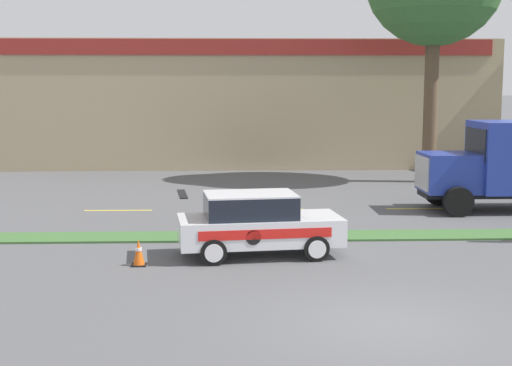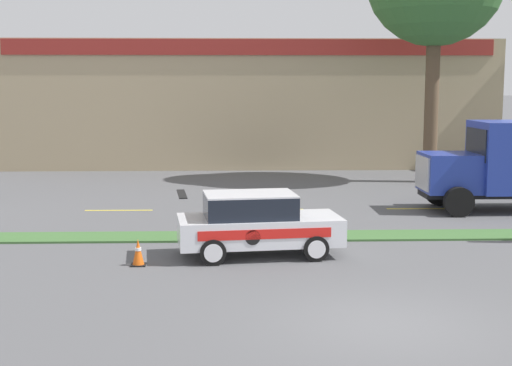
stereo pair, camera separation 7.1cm
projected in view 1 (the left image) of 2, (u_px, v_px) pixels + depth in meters
name	position (u px, v px, depth m)	size (l,w,h in m)	color
ground_plane	(387.00, 324.00, 13.26)	(600.00, 600.00, 0.00)	#515154
grass_verge	(330.00, 236.00, 20.90)	(120.00, 1.35, 0.06)	#3D6633
centre_line_3	(118.00, 210.00, 25.29)	(2.40, 0.14, 0.01)	yellow
centre_line_4	(270.00, 209.00, 25.48)	(2.40, 0.14, 0.01)	yellow
centre_line_5	(419.00, 209.00, 25.67)	(2.40, 0.14, 0.01)	yellow
rally_car	(257.00, 223.00, 18.51)	(4.39, 2.32, 1.68)	silver
traffic_cone	(139.00, 253.00, 17.52)	(0.37, 0.37, 0.67)	black
store_building_backdrop	(246.00, 102.00, 42.59)	(26.40, 12.10, 6.79)	tan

